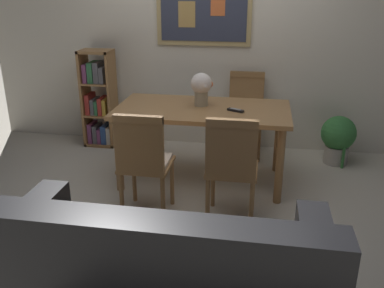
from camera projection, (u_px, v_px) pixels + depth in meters
ground_plane at (185, 202)px, 3.74m from camera, size 12.00×12.00×0.00m
wall_back_with_painting at (210, 32)px, 4.68m from camera, size 5.20×0.14×2.60m
dining_table at (203, 117)px, 3.94m from camera, size 1.60×0.85×0.74m
dining_chair_near_left at (144, 157)px, 3.32m from camera, size 0.40×0.41×0.91m
dining_chair_far_right at (246, 107)px, 4.65m from camera, size 0.40×0.41×0.91m
dining_chair_near_right at (232, 162)px, 3.23m from camera, size 0.40×0.41×0.91m
leather_couch at (161, 279)px, 2.30m from camera, size 1.80×0.84×0.84m
bookshelf at (99, 102)px, 4.91m from camera, size 0.36×0.28×1.12m
potted_ivy at (338, 138)px, 4.45m from camera, size 0.36×0.36×0.59m
flower_vase at (201, 87)px, 3.91m from camera, size 0.20×0.20×0.31m
tv_remote at (236, 110)px, 3.79m from camera, size 0.16×0.11×0.02m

